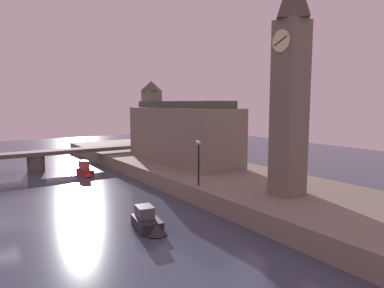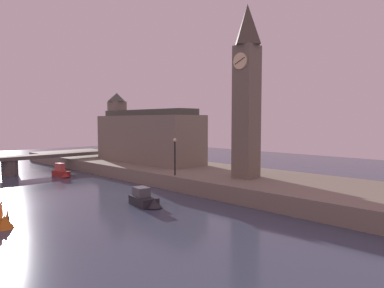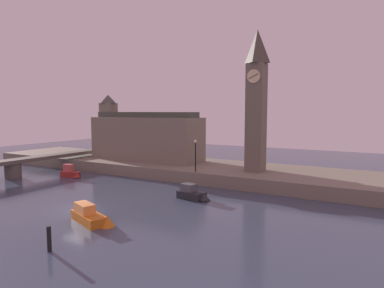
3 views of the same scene
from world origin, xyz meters
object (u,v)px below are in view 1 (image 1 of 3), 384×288
object	(u,v)px
clock_tower	(290,78)
parliament_hall	(179,131)
boat_dinghy_red	(85,170)
boat_barge_dark	(149,222)
streetlamp	(199,157)

from	to	relation	value
clock_tower	parliament_hall	distance (m)	19.13
boat_dinghy_red	boat_barge_dark	bearing A→B (deg)	-4.97
clock_tower	boat_dinghy_red	distance (m)	26.13
clock_tower	boat_barge_dark	bearing A→B (deg)	-104.62
clock_tower	boat_barge_dark	xyz separation A→B (m)	(-2.71, -10.39, -9.74)
streetlamp	boat_barge_dark	size ratio (longest dim) A/B	1.07
boat_barge_dark	streetlamp	bearing A→B (deg)	118.06
parliament_hall	boat_dinghy_red	bearing A→B (deg)	-113.00
clock_tower	boat_barge_dark	distance (m)	14.50
parliament_hall	streetlamp	xyz separation A→B (m)	(12.19, -5.53, -1.12)
boat_dinghy_red	boat_barge_dark	world-z (taller)	boat_dinghy_red
streetlamp	boat_dinghy_red	distance (m)	17.51
boat_barge_dark	parliament_hall	bearing A→B (deg)	142.53
streetlamp	boat_barge_dark	bearing A→B (deg)	-61.94
parliament_hall	streetlamp	distance (m)	13.43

